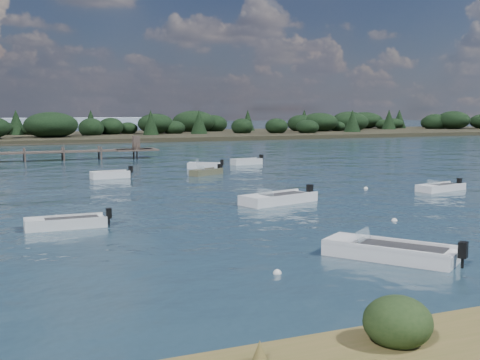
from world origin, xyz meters
name	(u,v)px	position (x,y,z in m)	size (l,w,h in m)	color
ground	(88,152)	(0.00, 60.00, 0.00)	(400.00, 400.00, 0.00)	#162935
tender_far_grey_b	(246,163)	(12.90, 34.73, 0.18)	(3.80, 1.74, 1.28)	silver
dinghy_mid_grey	(65,225)	(-9.51, 6.39, 0.15)	(4.29, 1.54, 1.08)	silver
dinghy_mid_white_b	(441,189)	(17.55, 9.89, 0.14)	(4.33, 2.20, 1.05)	silver
dinghy_near_olive	(389,254)	(1.63, -5.18, 0.18)	(4.48, 5.26, 1.34)	silver
dinghy_mid_white_a	(278,200)	(3.97, 9.33, 0.17)	(5.62, 3.23, 1.29)	silver
tender_far_white	(110,176)	(-3.18, 27.45, 0.18)	(3.68, 1.57, 1.25)	silver
dinghy_extra_a	(206,173)	(5.37, 26.66, 0.15)	(3.70, 2.78, 1.14)	#636142
dinghy_extra_b	(204,167)	(7.13, 32.12, 0.17)	(3.46, 2.82, 1.27)	silver
buoy_a	(277,274)	(-3.50, -5.45, 0.00)	(0.32, 0.32, 0.32)	silver
buoy_b	(394,221)	(6.91, 1.38, 0.00)	(0.32, 0.32, 0.32)	silver
buoy_c	(56,218)	(-9.61, 9.48, 0.00)	(0.32, 0.32, 0.32)	silver
buoy_d	(366,189)	(13.13, 12.93, 0.00)	(0.32, 0.32, 0.32)	silver
far_headland	(176,128)	(25.00, 100.00, 1.96)	(190.00, 40.00, 5.80)	black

